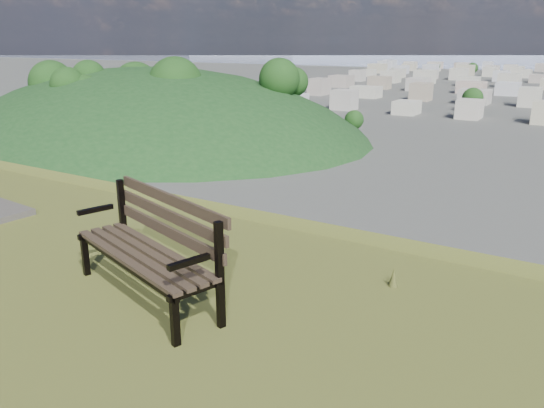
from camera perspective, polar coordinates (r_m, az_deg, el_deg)
The scene contains 3 objects.
park_bench at distance 4.46m, azimuth -12.73°, elevation -3.99°, with size 1.71×0.99×0.85m.
green_wooded_hill at distance 165.09m, azimuth -12.59°, elevation 7.39°, with size 154.04×123.23×77.02m.
city_trees at distance 322.13m, azimuth 26.82°, elevation 11.44°, with size 406.52×387.20×9.98m.
Camera 1 is at (3.71, -0.95, 27.06)m, focal length 35.00 mm.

